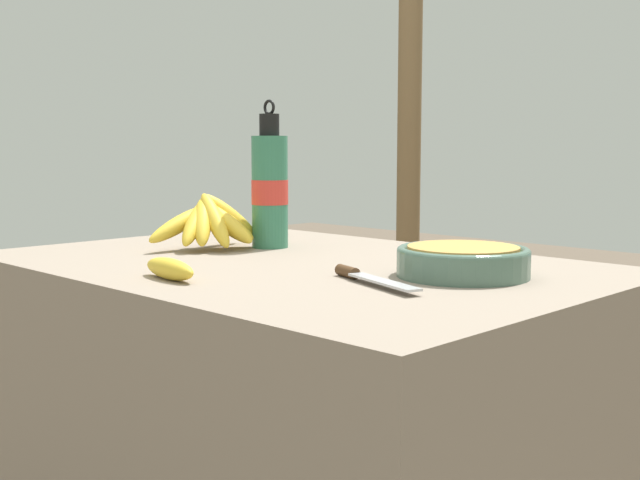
# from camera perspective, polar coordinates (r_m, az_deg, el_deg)

# --- Properties ---
(market_counter) EXTENTS (1.19, 0.82, 0.73)m
(market_counter) POSITION_cam_1_polar(r_m,az_deg,el_deg) (1.66, -1.71, -14.17)
(market_counter) COLOR gray
(market_counter) RESTS_ON ground_plane
(banana_bunch_ripe) EXTENTS (0.17, 0.27, 0.13)m
(banana_bunch_ripe) POSITION_cam_1_polar(r_m,az_deg,el_deg) (1.76, -7.71, 1.34)
(banana_bunch_ripe) COLOR #4C381E
(banana_bunch_ripe) RESTS_ON market_counter
(serving_bowl) EXTENTS (0.23, 0.23, 0.05)m
(serving_bowl) POSITION_cam_1_polar(r_m,az_deg,el_deg) (1.41, 10.13, -1.37)
(serving_bowl) COLOR #4C6B5B
(serving_bowl) RESTS_ON market_counter
(water_bottle) EXTENTS (0.08, 0.08, 0.33)m
(water_bottle) POSITION_cam_1_polar(r_m,az_deg,el_deg) (1.78, -3.59, 3.66)
(water_bottle) COLOR #337556
(water_bottle) RESTS_ON market_counter
(loose_banana_front) EXTENTS (0.15, 0.05, 0.04)m
(loose_banana_front) POSITION_cam_1_polar(r_m,az_deg,el_deg) (1.38, -10.62, -2.03)
(loose_banana_front) COLOR gold
(loose_banana_front) RESTS_ON market_counter
(knife) EXTENTS (0.23, 0.10, 0.02)m
(knife) POSITION_cam_1_polar(r_m,az_deg,el_deg) (1.33, 3.14, -2.59)
(knife) COLOR #BCBCC1
(knife) RESTS_ON market_counter
(banana_bunch_green) EXTENTS (0.15, 0.22, 0.10)m
(banana_bunch_green) POSITION_cam_1_polar(r_m,az_deg,el_deg) (2.82, 15.66, -3.67)
(banana_bunch_green) COLOR #4C381E
(banana_bunch_green) RESTS_ON wooden_bench
(support_post_near) EXTENTS (0.10, 0.10, 2.33)m
(support_post_near) POSITION_cam_1_polar(r_m,az_deg,el_deg) (3.43, 6.39, 10.08)
(support_post_near) COLOR brown
(support_post_near) RESTS_ON ground_plane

